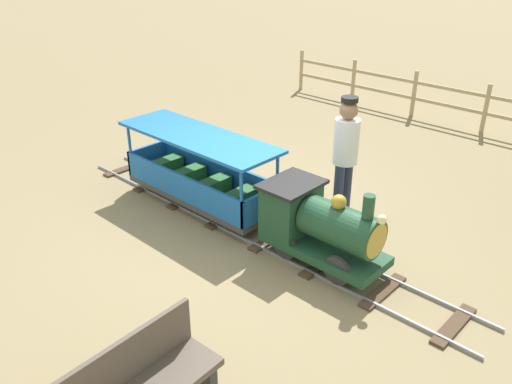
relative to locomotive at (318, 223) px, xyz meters
The scene contains 6 objects.
ground_plane 1.08m from the locomotive, 90.00° to the right, with size 60.00×60.00×0.00m, color #8C7A56.
track 1.14m from the locomotive, 90.00° to the right, with size 0.72×6.05×0.04m.
locomotive is the anchor object (origin of this frame).
passenger_car 1.94m from the locomotive, 90.00° to the right, with size 0.78×2.35×0.97m.
conductor_person 1.11m from the locomotive, 160.43° to the right, with size 0.30×0.30×1.62m.
fence_section 5.52m from the locomotive, 169.19° to the right, with size 0.08×7.13×0.90m.
Camera 1 is at (4.09, 3.86, 3.34)m, focal length 37.09 mm.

